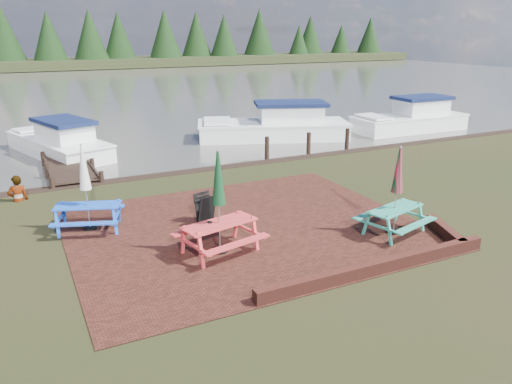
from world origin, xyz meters
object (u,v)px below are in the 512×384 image
(picnic_table_red, at_px, (219,218))
(boat_near, at_px, (276,127))
(picnic_table_blue, at_px, (87,201))
(chalkboard, at_px, (205,209))
(boat_jetty, at_px, (60,143))
(jetty, at_px, (64,155))
(picnic_table_teal, at_px, (396,204))
(boat_far, at_px, (411,120))
(person, at_px, (15,176))

(picnic_table_red, xyz_separation_m, boat_near, (7.82, 11.64, -0.46))
(picnic_table_blue, xyz_separation_m, chalkboard, (2.91, -0.91, -0.38))
(chalkboard, relative_size, boat_jetty, 0.12)
(picnic_table_red, relative_size, boat_jetty, 0.37)
(jetty, height_order, boat_near, boat_near)
(picnic_table_teal, height_order, boat_jetty, picnic_table_teal)
(picnic_table_teal, height_order, picnic_table_blue, picnic_table_blue)
(chalkboard, bearing_deg, boat_far, 13.87)
(boat_near, relative_size, boat_far, 1.22)
(picnic_table_teal, distance_m, picnic_table_blue, 7.97)
(picnic_table_red, distance_m, chalkboard, 1.99)
(person, bearing_deg, picnic_table_blue, 110.87)
(boat_far, height_order, person, boat_far)
(picnic_table_red, bearing_deg, boat_far, 20.63)
(boat_near, distance_m, person, 13.17)
(boat_far, bearing_deg, jetty, 87.65)
(picnic_table_blue, xyz_separation_m, person, (-1.62, 3.40, -0.00))
(picnic_table_teal, distance_m, person, 11.22)
(picnic_table_teal, relative_size, picnic_table_blue, 0.99)
(picnic_table_red, height_order, boat_far, picnic_table_red)
(chalkboard, height_order, boat_near, boat_near)
(boat_jetty, xyz_separation_m, boat_far, (17.69, -2.41, 0.05))
(picnic_table_teal, distance_m, chalkboard, 5.02)
(picnic_table_teal, relative_size, boat_near, 0.29)
(picnic_table_blue, height_order, boat_jetty, picnic_table_blue)
(boat_jetty, distance_m, person, 6.73)
(picnic_table_blue, height_order, chalkboard, picnic_table_blue)
(boat_near, height_order, boat_far, boat_near)
(picnic_table_teal, relative_size, boat_jetty, 0.35)
(picnic_table_red, relative_size, boat_near, 0.31)
(chalkboard, distance_m, boat_far, 17.19)
(picnic_table_teal, xyz_separation_m, boat_near, (3.32, 12.54, -0.40))
(jetty, distance_m, boat_jetty, 1.33)
(boat_near, bearing_deg, picnic_table_red, 166.54)
(picnic_table_teal, bearing_deg, boat_near, 59.89)
(picnic_table_red, height_order, boat_near, picnic_table_red)
(jetty, relative_size, person, 5.62)
(picnic_table_blue, bearing_deg, person, 135.05)
(picnic_table_red, relative_size, chalkboard, 2.99)
(picnic_table_red, xyz_separation_m, person, (-4.18, 6.21, -0.06))
(picnic_table_blue, bearing_deg, boat_far, 42.01)
(picnic_table_red, bearing_deg, person, 110.89)
(boat_jetty, bearing_deg, jetty, -108.94)
(chalkboard, xyz_separation_m, jetty, (-2.67, 9.45, -0.31))
(chalkboard, bearing_deg, picnic_table_teal, -49.34)
(picnic_table_red, bearing_deg, boat_jetty, 87.27)
(picnic_table_teal, bearing_deg, boat_jetty, 101.35)
(picnic_table_teal, bearing_deg, jetty, 103.79)
(picnic_table_blue, xyz_separation_m, jetty, (0.24, 8.54, -0.69))
(picnic_table_teal, relative_size, chalkboard, 2.77)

